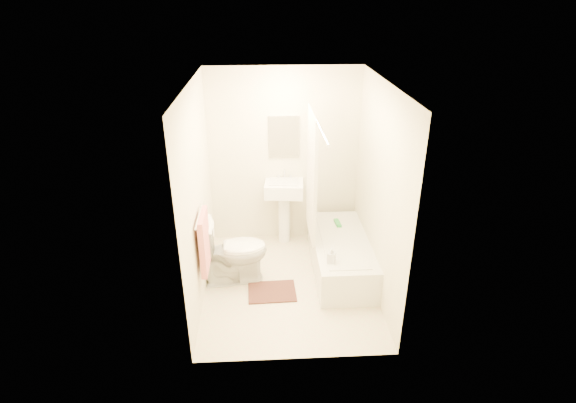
{
  "coord_description": "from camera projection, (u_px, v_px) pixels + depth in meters",
  "views": [
    {
      "loc": [
        -0.27,
        -4.47,
        3.24
      ],
      "look_at": [
        0.0,
        0.25,
        1.0
      ],
      "focal_mm": 28.0,
      "sensor_mm": 36.0,
      "label": 1
    }
  ],
  "objects": [
    {
      "name": "shower_curtain",
      "position": [
        312.0,
        175.0,
        5.38
      ],
      "size": [
        0.04,
        0.8,
        1.55
      ],
      "primitive_type": "cube",
      "color": "silver",
      "rests_on": "curtain_rod"
    },
    {
      "name": "towel_bar",
      "position": [
        199.0,
        215.0,
        4.69
      ],
      "size": [
        0.02,
        0.6,
        0.02
      ],
      "primitive_type": "cylinder",
      "rotation": [
        1.57,
        0.0,
        0.0
      ],
      "color": "silver",
      "rests_on": "wall_left"
    },
    {
      "name": "mirror",
      "position": [
        284.0,
        137.0,
        5.85
      ],
      "size": [
        0.4,
        0.03,
        0.55
      ],
      "primitive_type": "cube",
      "color": "white",
      "rests_on": "wall_back"
    },
    {
      "name": "bath_mat",
      "position": [
        272.0,
        292.0,
        5.29
      ],
      "size": [
        0.57,
        0.44,
        0.02
      ],
      "primitive_type": "cube",
      "rotation": [
        0.0,
        0.0,
        0.03
      ],
      "color": "#49211A",
      "rests_on": "floor"
    },
    {
      "name": "scrub_brush",
      "position": [
        338.0,
        223.0,
        5.9
      ],
      "size": [
        0.08,
        0.21,
        0.04
      ],
      "primitive_type": "cube",
      "rotation": [
        0.0,
        0.0,
        0.09
      ],
      "color": "green",
      "rests_on": "bathtub"
    },
    {
      "name": "wall_left",
      "position": [
        197.0,
        197.0,
        4.87
      ],
      "size": [
        0.02,
        2.4,
        2.4
      ],
      "primitive_type": "cube",
      "color": "beige",
      "rests_on": "ground"
    },
    {
      "name": "soap_bottle",
      "position": [
        331.0,
        255.0,
        5.04
      ],
      "size": [
        0.11,
        0.11,
        0.19
      ],
      "primitive_type": "imported",
      "rotation": [
        0.0,
        0.0,
        -0.33
      ],
      "color": "silver",
      "rests_on": "bathtub"
    },
    {
      "name": "floor",
      "position": [
        289.0,
        285.0,
        5.43
      ],
      "size": [
        2.4,
        2.4,
        0.0
      ],
      "primitive_type": "plane",
      "color": "beige",
      "rests_on": "ground"
    },
    {
      "name": "towel",
      "position": [
        204.0,
        242.0,
        4.82
      ],
      "size": [
        0.06,
        0.45,
        0.66
      ],
      "primitive_type": "cube",
      "color": "#CC7266",
      "rests_on": "towel_bar"
    },
    {
      "name": "wall_right",
      "position": [
        379.0,
        193.0,
        4.97
      ],
      "size": [
        0.02,
        2.4,
        2.4
      ],
      "primitive_type": "cube",
      "color": "beige",
      "rests_on": "ground"
    },
    {
      "name": "toilet",
      "position": [
        233.0,
        251.0,
        5.36
      ],
      "size": [
        0.88,
        0.55,
        0.82
      ],
      "primitive_type": "imported",
      "rotation": [
        0.0,
        0.0,
        1.68
      ],
      "color": "white",
      "rests_on": "floor"
    },
    {
      "name": "sink",
      "position": [
        284.0,
        209.0,
        6.17
      ],
      "size": [
        0.54,
        0.45,
        1.0
      ],
      "primitive_type": null,
      "rotation": [
        0.0,
        0.0,
        -0.09
      ],
      "color": "white",
      "rests_on": "floor"
    },
    {
      "name": "ceiling",
      "position": [
        289.0,
        84.0,
        4.4
      ],
      "size": [
        2.4,
        2.4,
        0.0
      ],
      "primitive_type": "plane",
      "color": "white",
      "rests_on": "ground"
    },
    {
      "name": "toilet_paper",
      "position": [
        209.0,
        232.0,
        5.19
      ],
      "size": [
        0.11,
        0.12,
        0.12
      ],
      "primitive_type": "cylinder",
      "rotation": [
        0.0,
        1.57,
        0.0
      ],
      "color": "white",
      "rests_on": "wall_left"
    },
    {
      "name": "wall_back",
      "position": [
        284.0,
        158.0,
        6.0
      ],
      "size": [
        2.0,
        0.02,
        2.4
      ],
      "primitive_type": "cube",
      "color": "beige",
      "rests_on": "ground"
    },
    {
      "name": "bathtub",
      "position": [
        340.0,
        255.0,
        5.64
      ],
      "size": [
        0.68,
        1.55,
        0.43
      ],
      "primitive_type": null,
      "color": "silver",
      "rests_on": "floor"
    },
    {
      "name": "curtain_rod",
      "position": [
        317.0,
        120.0,
        4.68
      ],
      "size": [
        0.03,
        1.7,
        0.03
      ],
      "primitive_type": "cylinder",
      "rotation": [
        1.57,
        0.0,
        0.0
      ],
      "color": "silver",
      "rests_on": "wall_back"
    }
  ]
}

